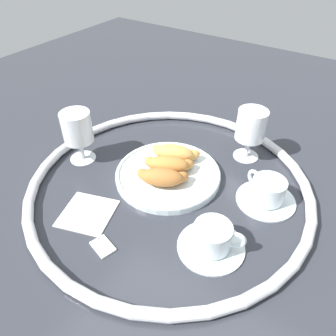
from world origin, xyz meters
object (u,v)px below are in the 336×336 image
croissant_large (162,177)px  coffee_cup_far (267,192)px  pastry_plate (168,174)px  croissant_extra (174,153)px  croissant_small (168,164)px  juice_glass_left (77,130)px  folded_napkin (87,213)px  coffee_cup_near (213,239)px  sugar_packet (103,246)px  juice_glass_right (251,127)px

croissant_large → coffee_cup_far: bearing=24.8°
pastry_plate → coffee_cup_far: size_ratio=1.93×
croissant_extra → coffee_cup_far: croissant_extra is taller
croissant_small → juice_glass_left: 0.25m
croissant_extra → folded_napkin: size_ratio=1.16×
croissant_large → pastry_plate: bearing=105.7°
folded_napkin → croissant_large: bearing=59.7°
croissant_small → croissant_extra: bearing=106.1°
coffee_cup_near → sugar_packet: 0.22m
coffee_cup_near → sugar_packet: (-0.18, -0.12, -0.02)m
coffee_cup_near → coffee_cup_far: 0.19m
coffee_cup_far → juice_glass_right: juice_glass_right is taller
coffee_cup_near → juice_glass_left: juice_glass_left is taller
croissant_extra → juice_glass_right: juice_glass_right is taller
pastry_plate → croissant_small: size_ratio=2.13×
juice_glass_left → sugar_packet: (0.24, -0.19, -0.09)m
croissant_large → juice_glass_right: bearing=64.1°
folded_napkin → coffee_cup_far: bearing=39.7°
croissant_large → juice_glass_right: (0.11, 0.24, 0.05)m
coffee_cup_near → folded_napkin: (-0.27, -0.07, -0.02)m
pastry_plate → croissant_small: (-0.00, 0.00, 0.03)m
croissant_extra → coffee_cup_far: (0.25, 0.01, -0.01)m
coffee_cup_far → croissant_small: bearing=-167.1°
pastry_plate → croissant_large: size_ratio=2.13×
croissant_small → juice_glass_right: size_ratio=0.88×
croissant_large → coffee_cup_near: bearing=-25.5°
coffee_cup_far → juice_glass_left: juice_glass_left is taller
croissant_large → sugar_packet: croissant_large is taller
croissant_extra → juice_glass_left: juice_glass_left is taller
coffee_cup_near → juice_glass_right: (-0.07, 0.32, 0.07)m
croissant_small → coffee_cup_far: (0.23, 0.05, -0.01)m
croissant_extra → juice_glass_left: (-0.22, -0.11, 0.05)m
croissant_large → coffee_cup_near: (0.18, -0.09, -0.01)m
croissant_small → juice_glass_right: (0.13, 0.19, 0.05)m
coffee_cup_near → juice_glass_left: bearing=171.0°
pastry_plate → juice_glass_right: 0.24m
croissant_extra → juice_glass_left: 0.25m
coffee_cup_far → juice_glass_right: size_ratio=0.97×
juice_glass_right → folded_napkin: size_ratio=1.27×
coffee_cup_near → coffee_cup_far: (0.04, 0.19, 0.00)m
croissant_small → coffee_cup_far: bearing=12.9°
pastry_plate → sugar_packet: (0.01, -0.25, -0.01)m
pastry_plate → sugar_packet: pastry_plate is taller
pastry_plate → coffee_cup_far: 0.24m
croissant_extra → juice_glass_right: 0.21m
croissant_small → croissant_extra: size_ratio=0.96×
sugar_packet → coffee_cup_far: bearing=70.7°
pastry_plate → croissant_extra: size_ratio=2.05×
croissant_large → coffee_cup_near: croissant_large is taller
coffee_cup_near → juice_glass_right: bearing=101.6°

